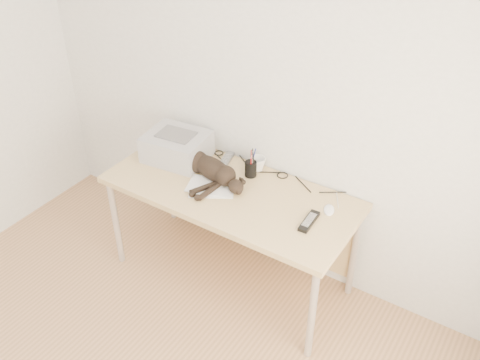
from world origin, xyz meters
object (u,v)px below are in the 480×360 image
Objects in this scene: pen_cup at (251,169)px; mouse at (329,208)px; desk at (238,200)px; cat at (210,169)px; mug at (258,164)px; printer at (177,146)px.

pen_cup reaches higher than mouse.
cat is at bearing -167.15° from desk.
cat is 0.80m from mouse.
desk is 0.27m from mug.
cat is 6.21× the size of mug.
mouse is (0.58, -0.14, -0.03)m from mug.
pen_cup is at bearing 9.44° from printer.
pen_cup is 0.59m from mouse.
printer reaches higher than mouse.
mouse is at bearing -5.91° from pen_cup.
printer is 0.68× the size of cat.
mouse is at bearing 1.42° from printer.
cat is 5.86× the size of mouse.
printer reaches higher than cat.
cat is 0.26m from pen_cup.
mouse is (0.79, 0.10, -0.05)m from cat.
printer is (-0.50, 0.03, 0.22)m from desk.
desk is at bearing 161.74° from mouse.
printer is at bearing -170.56° from pen_cup.
printer is at bearing -179.95° from cat.
mug is at bearing 81.26° from desk.
cat is (0.32, -0.07, -0.03)m from printer.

